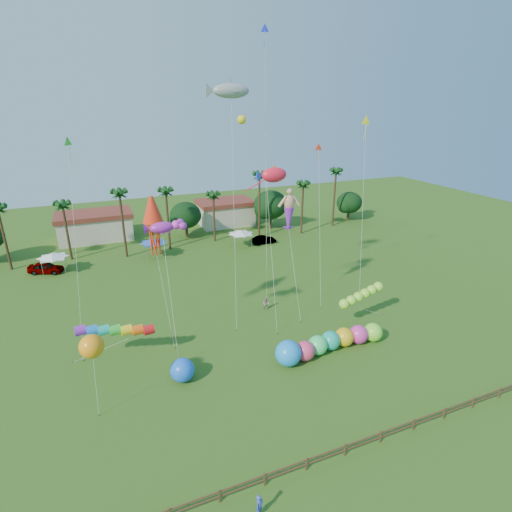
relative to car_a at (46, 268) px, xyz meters
name	(u,v)px	position (x,y,z in m)	size (l,w,h in m)	color
ground	(303,399)	(21.23, -36.66, -0.80)	(160.00, 160.00, 0.00)	#285116
tree_line	(201,214)	(24.80, 7.34, 3.48)	(69.46, 8.91, 11.00)	#3A2819
buildings_row	(158,221)	(18.14, 13.34, 1.20)	(35.00, 7.00, 4.00)	beige
tent_row	(154,242)	(15.23, -0.32, 1.95)	(31.00, 4.00, 0.60)	white
fence	(345,448)	(21.23, -42.66, -0.19)	(36.12, 0.12, 1.00)	brown
car_a	(46,268)	(0.00, 0.00, 0.00)	(1.89, 4.70, 1.60)	#4C4C54
car_b	(264,240)	(33.56, -0.24, -0.12)	(1.44, 4.12, 1.36)	#4C4C54
spectator_a	(259,506)	(14.15, -44.36, -0.02)	(0.57, 0.37, 1.56)	blue
spectator_b	(266,304)	(24.53, -21.71, -0.02)	(0.76, 0.59, 1.56)	#AB908E
caterpillar_inflatable	(326,343)	(26.48, -31.71, 0.22)	(11.98, 2.90, 2.44)	#E73C6E
blue_ball	(182,370)	(12.72, -30.56, 0.25)	(2.11, 2.11, 2.11)	#1C63FD
rainbow_tube	(130,334)	(9.00, -26.08, 2.22)	(8.72, 2.64, 3.49)	red
green_worm	(344,304)	(30.63, -28.35, 1.96)	(8.77, 1.15, 3.42)	#9CF436
orange_ball_kite	(92,346)	(6.06, -32.12, 5.36)	(2.12, 2.12, 7.06)	orange
merman_kite	(289,213)	(26.99, -22.03, 10.74)	(2.16, 4.75, 13.79)	tan
fish_kite	(274,175)	(25.05, -22.26, 14.94)	(4.31, 6.04, 16.61)	#FF1C37
shark_kite	(231,91)	(21.50, -19.66, 22.91)	(5.05, 6.17, 24.61)	gray
squid_kite	(153,224)	(12.54, -22.41, 11.24)	(2.10, 4.19, 14.78)	red
lobster_kite	(162,228)	(12.83, -25.51, 11.69)	(3.95, 4.75, 13.21)	purple
delta_kite_red	(319,152)	(31.72, -19.67, 16.63)	(1.63, 4.47, 18.42)	red
delta_kite_yellow	(366,124)	(37.76, -19.72, 19.56)	(2.54, 4.59, 21.32)	#FFFB1A
delta_kite_green	(68,149)	(6.21, -19.57, 18.04)	(2.07, 5.28, 19.91)	green
delta_kite_blue	(265,42)	(26.11, -17.23, 27.64)	(1.58, 3.76, 30.14)	#1A2EF0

